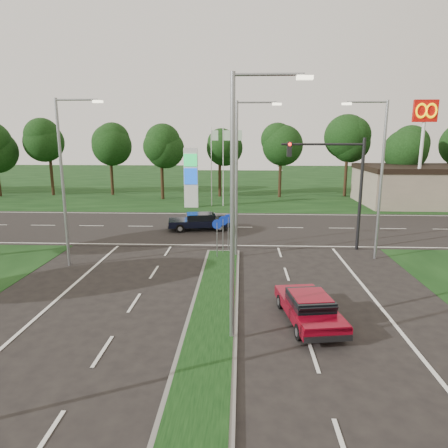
{
  "coord_description": "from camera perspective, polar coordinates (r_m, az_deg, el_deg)",
  "views": [
    {
      "loc": [
        1.1,
        -6.96,
        7.02
      ],
      "look_at": [
        0.12,
        15.13,
        2.2
      ],
      "focal_mm": 32.0,
      "sensor_mm": 36.0,
      "label": 1
    }
  ],
  "objects": [
    {
      "name": "streetlight_left_far",
      "position": [
        23.05,
        -21.69,
        6.6
      ],
      "size": [
        2.53,
        0.22,
        9.0
      ],
      "color": "gray",
      "rests_on": "ground"
    },
    {
      "name": "verge_far",
      "position": [
        62.36,
        1.51,
        5.83
      ],
      "size": [
        160.0,
        50.0,
        0.02
      ],
      "primitive_type": "cube",
      "color": "black",
      "rests_on": "ground"
    },
    {
      "name": "streetlight_median_near",
      "position": [
        13.1,
        2.08,
        3.77
      ],
      "size": [
        2.53,
        0.22,
        9.0
      ],
      "color": "gray",
      "rests_on": "ground"
    },
    {
      "name": "streetlight_median_far",
      "position": [
        23.04,
        2.3,
        7.45
      ],
      "size": [
        2.53,
        0.22,
        9.0
      ],
      "color": "gray",
      "rests_on": "ground"
    },
    {
      "name": "red_sedan",
      "position": [
        16.03,
        12.07,
        -11.54
      ],
      "size": [
        2.32,
        4.4,
        1.15
      ],
      "rotation": [
        0.0,
        0.0,
        0.15
      ],
      "color": "maroon",
      "rests_on": "ground"
    },
    {
      "name": "navy_sedan",
      "position": [
        30.84,
        -3.5,
        0.43
      ],
      "size": [
        4.92,
        2.62,
        1.29
      ],
      "rotation": [
        0.0,
        0.0,
        1.73
      ],
      "color": "black",
      "rests_on": "ground"
    },
    {
      "name": "median_signs",
      "position": [
        23.98,
        -0.16,
        -0.49
      ],
      "size": [
        1.16,
        1.76,
        2.38
      ],
      "color": "gray",
      "rests_on": "ground"
    },
    {
      "name": "median_kerb",
      "position": [
        13.03,
        -2.87,
        -20.01
      ],
      "size": [
        2.0,
        26.0,
        0.12
      ],
      "primitive_type": "cube",
      "color": "slate",
      "rests_on": "ground"
    },
    {
      "name": "gas_pylon",
      "position": [
        40.48,
        -4.44,
        6.84
      ],
      "size": [
        5.8,
        1.26,
        8.0
      ],
      "color": "silver",
      "rests_on": "ground"
    },
    {
      "name": "treeline_far",
      "position": [
        46.9,
        1.34,
        12.06
      ],
      "size": [
        6.0,
        6.0,
        9.9
      ],
      "color": "black",
      "rests_on": "ground"
    },
    {
      "name": "commercial_building",
      "position": [
        48.04,
        28.42,
        4.82
      ],
      "size": [
        16.0,
        9.0,
        4.0
      ],
      "primitive_type": "cube",
      "color": "gray",
      "rests_on": "ground"
    },
    {
      "name": "mcdonalds_sign",
      "position": [
        42.45,
        26.65,
        12.33
      ],
      "size": [
        2.2,
        0.47,
        10.4
      ],
      "color": "silver",
      "rests_on": "ground"
    },
    {
      "name": "cross_road",
      "position": [
        31.76,
        0.49,
        -0.47
      ],
      "size": [
        160.0,
        12.0,
        0.02
      ],
      "primitive_type": "cube",
      "color": "black",
      "rests_on": "ground"
    },
    {
      "name": "traffic_signal",
      "position": [
        25.8,
        16.29,
        6.54
      ],
      "size": [
        5.1,
        0.42,
        7.0
      ],
      "color": "black",
      "rests_on": "ground"
    },
    {
      "name": "streetlight_right_far",
      "position": [
        24.29,
        21.17,
        6.89
      ],
      "size": [
        2.53,
        0.22,
        9.0
      ],
      "rotation": [
        0.0,
        0.0,
        3.14
      ],
      "color": "gray",
      "rests_on": "ground"
    }
  ]
}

